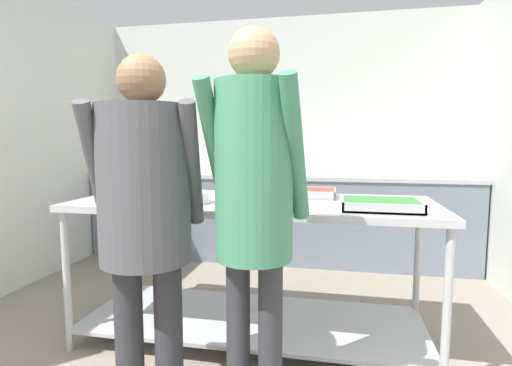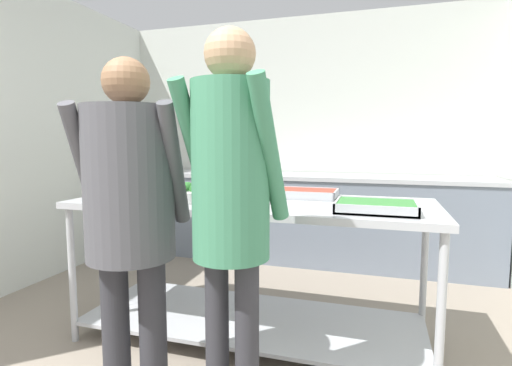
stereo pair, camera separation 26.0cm
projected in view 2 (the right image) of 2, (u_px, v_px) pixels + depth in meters
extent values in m
cube|color=silver|center=(298.00, 137.00, 4.57)|extent=(4.18, 0.06, 2.65)
cube|color=silver|center=(17.00, 136.00, 3.41)|extent=(0.06, 3.86, 2.65)
cube|color=slate|center=(290.00, 219.00, 4.31)|extent=(4.02, 0.62, 0.89)
cube|color=#ADAFB5|center=(291.00, 176.00, 4.26)|extent=(4.02, 0.65, 0.04)
cube|color=black|center=(314.00, 176.00, 4.19)|extent=(0.46, 0.44, 0.02)
cube|color=#ADAFB5|center=(251.00, 203.00, 2.52)|extent=(2.24, 0.87, 0.04)
cube|color=#ADAFB5|center=(251.00, 319.00, 2.61)|extent=(2.16, 0.79, 0.02)
cylinder|color=#ADAFB5|center=(72.00, 275.00, 2.53)|extent=(0.04, 0.04, 0.87)
cylinder|color=#ADAFB5|center=(441.00, 321.00, 1.89)|extent=(0.04, 0.04, 0.87)
cylinder|color=#ADAFB5|center=(141.00, 245.00, 3.25)|extent=(0.04, 0.04, 0.87)
cylinder|color=#ADAFB5|center=(424.00, 270.00, 2.62)|extent=(0.04, 0.04, 0.87)
cylinder|color=#ADAFB5|center=(128.00, 194.00, 2.51)|extent=(0.31, 0.31, 0.08)
cylinder|color=#B7472D|center=(127.00, 188.00, 2.51)|extent=(0.27, 0.27, 0.01)
cylinder|color=black|center=(159.00, 190.00, 2.44)|extent=(0.14, 0.02, 0.02)
cylinder|color=silver|center=(186.00, 196.00, 2.45)|extent=(0.25, 0.25, 0.07)
sphere|color=#2D702D|center=(194.00, 189.00, 2.42)|extent=(0.06, 0.06, 0.06)
sphere|color=#2D702D|center=(187.00, 188.00, 2.48)|extent=(0.08, 0.08, 0.08)
sphere|color=#2D702D|center=(182.00, 188.00, 2.46)|extent=(0.07, 0.07, 0.07)
sphere|color=#2D702D|center=(181.00, 189.00, 2.40)|extent=(0.06, 0.06, 0.06)
cylinder|color=white|center=(251.00, 195.00, 2.70)|extent=(0.28, 0.28, 0.01)
cylinder|color=white|center=(251.00, 194.00, 2.70)|extent=(0.28, 0.28, 0.01)
cylinder|color=white|center=(251.00, 192.00, 2.70)|extent=(0.27, 0.27, 0.01)
cylinder|color=white|center=(251.00, 190.00, 2.69)|extent=(0.27, 0.27, 0.01)
cylinder|color=white|center=(251.00, 188.00, 2.69)|extent=(0.27, 0.27, 0.01)
cylinder|color=white|center=(251.00, 187.00, 2.69)|extent=(0.26, 0.26, 0.01)
cube|color=#ADAFB5|center=(307.00, 197.00, 2.64)|extent=(0.40, 0.29, 0.01)
cube|color=#B23D2D|center=(307.00, 193.00, 2.64)|extent=(0.37, 0.26, 0.04)
cube|color=#ADAFB5|center=(303.00, 196.00, 2.51)|extent=(0.40, 0.01, 0.05)
cube|color=#ADAFB5|center=(310.00, 191.00, 2.77)|extent=(0.40, 0.01, 0.05)
cube|color=#ADAFB5|center=(279.00, 192.00, 2.70)|extent=(0.01, 0.29, 0.05)
cube|color=#ADAFB5|center=(336.00, 195.00, 2.58)|extent=(0.01, 0.29, 0.05)
cube|color=#ADAFB5|center=(376.00, 210.00, 2.13)|extent=(0.42, 0.32, 0.01)
cube|color=#387A38|center=(376.00, 206.00, 2.13)|extent=(0.40, 0.30, 0.04)
cube|color=#ADAFB5|center=(375.00, 211.00, 1.98)|extent=(0.42, 0.01, 0.05)
cube|color=#ADAFB5|center=(376.00, 202.00, 2.27)|extent=(0.42, 0.01, 0.05)
cube|color=#ADAFB5|center=(337.00, 204.00, 2.19)|extent=(0.01, 0.32, 0.05)
cube|color=#ADAFB5|center=(417.00, 208.00, 2.07)|extent=(0.01, 0.32, 0.05)
cylinder|color=#2D2D33|center=(116.00, 334.00, 1.88)|extent=(0.13, 0.13, 0.75)
cylinder|color=#2D2D33|center=(153.00, 335.00, 1.87)|extent=(0.13, 0.13, 0.75)
cylinder|color=#4C4C51|center=(84.00, 165.00, 1.81)|extent=(0.14, 0.32, 0.56)
cylinder|color=#4C4C51|center=(175.00, 165.00, 1.78)|extent=(0.14, 0.32, 0.56)
cylinder|color=#4C4C51|center=(129.00, 183.00, 1.80)|extent=(0.40, 0.40, 0.69)
sphere|color=#8C6647|center=(126.00, 81.00, 1.75)|extent=(0.21, 0.21, 0.21)
cylinder|color=#2D2D33|center=(217.00, 343.00, 1.76)|extent=(0.10, 0.10, 0.79)
cylinder|color=#2D2D33|center=(247.00, 350.00, 1.70)|extent=(0.10, 0.10, 0.79)
cylinder|color=#3D7F5B|center=(195.00, 150.00, 1.71)|extent=(0.11, 0.33, 0.59)
cylinder|color=#3D7F5B|center=(269.00, 151.00, 1.56)|extent=(0.11, 0.33, 0.59)
cylinder|color=#3D7F5B|center=(231.00, 171.00, 1.64)|extent=(0.32, 0.32, 0.73)
sphere|color=tan|center=(230.00, 54.00, 1.59)|extent=(0.21, 0.21, 0.21)
cylinder|color=brown|center=(255.00, 164.00, 4.42)|extent=(0.08, 0.08, 0.19)
cone|color=brown|center=(255.00, 152.00, 4.40)|extent=(0.07, 0.07, 0.08)
cylinder|color=black|center=(255.00, 148.00, 4.40)|extent=(0.03, 0.03, 0.02)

